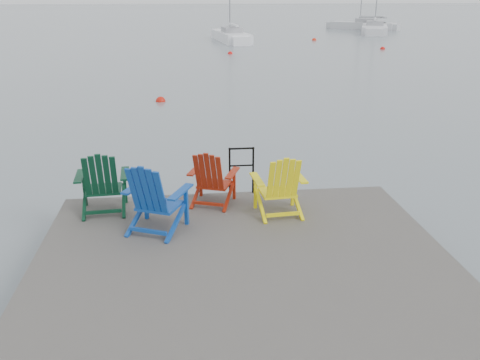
{
  "coord_description": "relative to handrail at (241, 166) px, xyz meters",
  "views": [
    {
      "loc": [
        -0.76,
        -6.43,
        4.07
      ],
      "look_at": [
        0.2,
        2.22,
        0.85
      ],
      "focal_mm": 38.0,
      "sensor_mm": 36.0,
      "label": 1
    }
  ],
  "objects": [
    {
      "name": "chair_yellow",
      "position": [
        0.53,
        -1.05,
        0.0
      ],
      "size": [
        0.91,
        0.85,
        1.08
      ],
      "rotation": [
        0.0,
        0.0,
        0.08
      ],
      "color": "#FFEC0E",
      "rests_on": "dock"
    },
    {
      "name": "buoy_b",
      "position": [
        2.35,
        27.66,
        -1.04
      ],
      "size": [
        0.34,
        0.34,
        0.34
      ],
      "primitive_type": "sphere",
      "color": "red",
      "rests_on": "ground"
    },
    {
      "name": "chair_blue",
      "position": [
        -1.53,
        -1.46,
        0.04
      ],
      "size": [
        1.13,
        1.09,
        1.16
      ],
      "rotation": [
        0.0,
        0.0,
        -0.42
      ],
      "color": "#0F409C",
      "rests_on": "dock"
    },
    {
      "name": "buoy_d",
      "position": [
        10.91,
        37.55,
        -1.04
      ],
      "size": [
        0.41,
        0.41,
        0.41
      ],
      "primitive_type": "sphere",
      "color": "red",
      "rests_on": "ground"
    },
    {
      "name": "buoy_a",
      "position": [
        -1.94,
        11.36,
        -1.04
      ],
      "size": [
        0.39,
        0.39,
        0.39
      ],
      "primitive_type": "sphere",
      "color": "red",
      "rests_on": "ground"
    },
    {
      "name": "handrail",
      "position": [
        0.0,
        0.0,
        0.0
      ],
      "size": [
        0.48,
        0.04,
        0.9
      ],
      "color": "black",
      "rests_on": "dock"
    },
    {
      "name": "sailboat_far",
      "position": [
        20.18,
        51.23,
        -0.69
      ],
      "size": [
        6.98,
        6.16,
        10.37
      ],
      "rotation": [
        0.0,
        0.0,
        0.89
      ],
      "color": "silver",
      "rests_on": "ground"
    },
    {
      "name": "chair_red",
      "position": [
        -0.58,
        -0.48,
        -0.03
      ],
      "size": [
        0.97,
        0.93,
        1.02
      ],
      "rotation": [
        0.0,
        0.0,
        -0.35
      ],
      "color": "#971F0B",
      "rests_on": "dock"
    },
    {
      "name": "sailboat_near",
      "position": [
        3.33,
        37.51,
        -0.69
      ],
      "size": [
        3.0,
        8.31,
        11.26
      ],
      "rotation": [
        0.0,
        0.0,
        0.11
      ],
      "color": "white",
      "rests_on": "ground"
    },
    {
      "name": "chair_green",
      "position": [
        -2.45,
        -0.61,
        0.02
      ],
      "size": [
        0.93,
        0.87,
        1.11
      ],
      "rotation": [
        0.0,
        0.0,
        0.07
      ],
      "color": "#09321D",
      "rests_on": "dock"
    },
    {
      "name": "buoy_c",
      "position": [
        14.2,
        29.43,
        -1.04
      ],
      "size": [
        0.39,
        0.39,
        0.39
      ],
      "primitive_type": "sphere",
      "color": "red",
      "rests_on": "ground"
    },
    {
      "name": "sailboat_mid",
      "position": [
        19.76,
        46.32,
        -0.69
      ],
      "size": [
        5.71,
        9.97,
        13.22
      ],
      "rotation": [
        0.0,
        0.0,
        -0.35
      ],
      "color": "white",
      "rests_on": "ground"
    },
    {
      "name": "dock",
      "position": [
        -0.25,
        -2.45,
        -0.69
      ],
      "size": [
        6.0,
        5.0,
        1.4
      ],
      "color": "#2F2D2A",
      "rests_on": "ground"
    },
    {
      "name": "ground",
      "position": [
        -0.25,
        -2.45,
        -1.04
      ],
      "size": [
        400.0,
        400.0,
        0.0
      ],
      "primitive_type": "plane",
      "color": "slate",
      "rests_on": "ground"
    }
  ]
}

